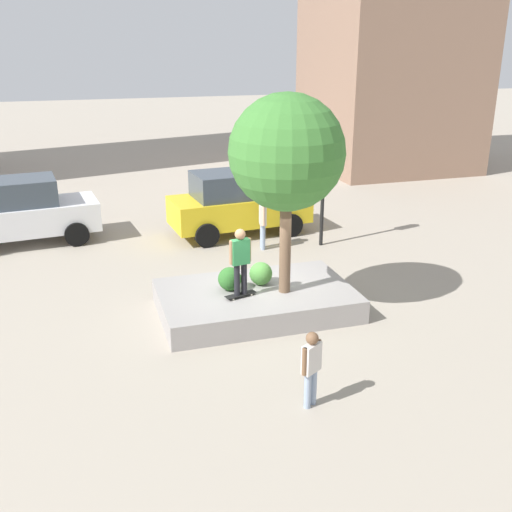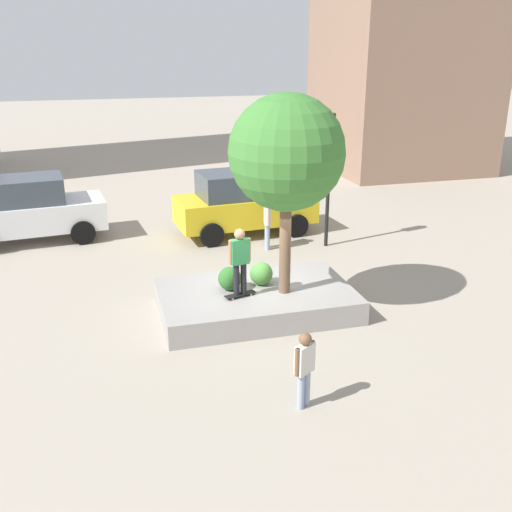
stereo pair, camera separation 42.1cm
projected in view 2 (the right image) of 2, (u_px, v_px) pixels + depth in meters
ground_plane at (256, 307)px, 15.33m from camera, size 120.00×120.00×0.00m
planter_ledge at (256, 301)px, 14.97m from camera, size 4.80×2.99×0.59m
plaza_tree at (287, 154)px, 13.59m from camera, size 2.71×2.71×4.82m
boxwood_shrub at (261, 274)px, 15.10m from camera, size 0.59×0.59×0.59m
hedge_clump at (230, 279)px, 14.79m from camera, size 0.59×0.59×0.59m
skateboard at (240, 294)px, 14.45m from camera, size 0.83×0.42×0.07m
skateboarder at (240, 257)px, 14.12m from camera, size 0.56×0.26×1.66m
sedan_parked at (29, 209)px, 19.99m from camera, size 4.92×2.62×2.20m
taxi_cab at (243, 202)px, 20.77m from camera, size 4.95×2.58×2.23m
traffic_light_corner at (329, 157)px, 18.86m from camera, size 0.34×0.37×4.34m
passerby_with_bag at (267, 219)px, 19.24m from camera, size 0.29×0.59×1.77m
bystander_watching at (304, 365)px, 10.86m from camera, size 0.46×0.36×1.53m
brick_midrise at (407, 17)px, 29.71m from camera, size 7.55×7.59×15.08m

